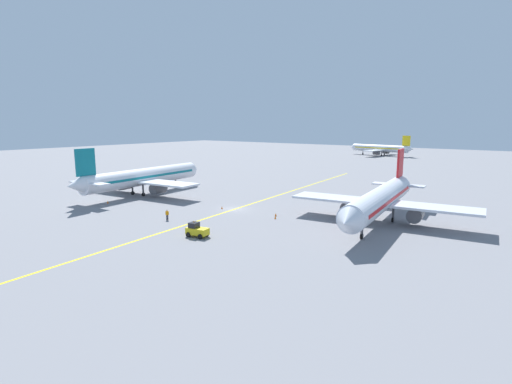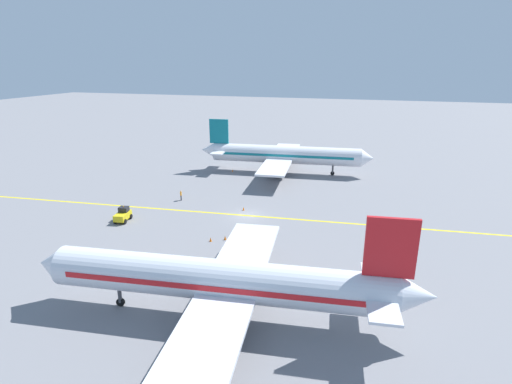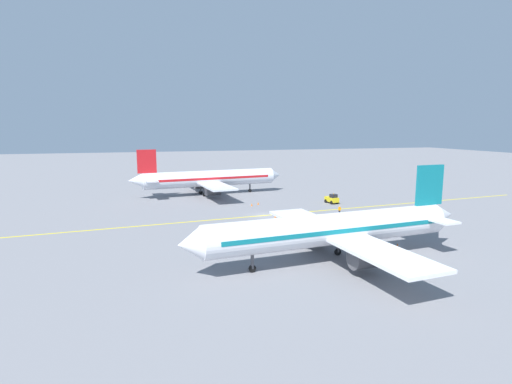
{
  "view_description": "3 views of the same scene",
  "coord_description": "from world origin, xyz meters",
  "views": [
    {
      "loc": [
        44.59,
        -53.64,
        15.27
      ],
      "look_at": [
        5.34,
        -0.86,
        3.79
      ],
      "focal_mm": 28.0,
      "sensor_mm": 36.0,
      "label": 1
    },
    {
      "loc": [
        52.73,
        17.1,
        21.9
      ],
      "look_at": [
        2.03,
        1.95,
        4.53
      ],
      "focal_mm": 28.0,
      "sensor_mm": 36.0,
      "label": 2
    },
    {
      "loc": [
        -64.93,
        20.66,
        15.09
      ],
      "look_at": [
        5.47,
        -0.01,
        3.31
      ],
      "focal_mm": 28.0,
      "sensor_mm": 36.0,
      "label": 3
    }
  ],
  "objects": [
    {
      "name": "ground_plane",
      "position": [
        0.0,
        0.0,
        0.0
      ],
      "size": [
        400.0,
        400.0,
        0.0
      ],
      "primitive_type": "plane",
      "color": "slate"
    },
    {
      "name": "traffic_cone_by_wingtip",
      "position": [
        9.88,
        -1.76,
        0.28
      ],
      "size": [
        0.32,
        0.32,
        0.55
      ],
      "primitive_type": "cone",
      "color": "orange",
      "rests_on": "ground"
    },
    {
      "name": "ground_crew_worker",
      "position": [
        -3.46,
        -12.62,
        0.91
      ],
      "size": [
        0.55,
        0.33,
        1.68
      ],
      "color": "#23232D",
      "rests_on": "ground"
    },
    {
      "name": "traffic_cone_mid_apron",
      "position": [
        -1.96,
        -1.25,
        0.28
      ],
      "size": [
        0.32,
        0.32,
        0.55
      ],
      "primitive_type": "cone",
      "color": "orange",
      "rests_on": "ground"
    },
    {
      "name": "airplane_adjacent_stand",
      "position": [
        24.29,
        5.63,
        3.71
      ],
      "size": [
        28.4,
        35.54,
        10.6
      ],
      "color": "silver",
      "rests_on": "ground"
    },
    {
      "name": "airplane_at_gate",
      "position": [
        -25.22,
        -0.33,
        3.71
      ],
      "size": [
        28.35,
        35.55,
        10.6
      ],
      "color": "white",
      "rests_on": "ground"
    },
    {
      "name": "traffic_cone_far_edge",
      "position": [
        8.89,
        -0.15,
        0.28
      ],
      "size": [
        0.32,
        0.32,
        0.55
      ],
      "primitive_type": "cone",
      "color": "orange",
      "rests_on": "ground"
    },
    {
      "name": "baggage_tug_white",
      "position": [
        7.04,
        -16.54,
        0.9
      ],
      "size": [
        3.21,
        2.16,
        2.11
      ],
      "color": "gold",
      "rests_on": "ground"
    },
    {
      "name": "traffic_cone_near_nose",
      "position": [
        -22.8,
        -10.56,
        0.28
      ],
      "size": [
        0.32,
        0.32,
        0.55
      ],
      "primitive_type": "cone",
      "color": "orange",
      "rests_on": "ground"
    },
    {
      "name": "apron_yellow_centreline",
      "position": [
        0.0,
        0.0,
        0.0
      ],
      "size": [
        10.58,
        119.6,
        0.01
      ],
      "primitive_type": "cube",
      "rotation": [
        0.0,
        0.0,
        0.08
      ],
      "color": "yellow",
      "rests_on": "ground"
    }
  ]
}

